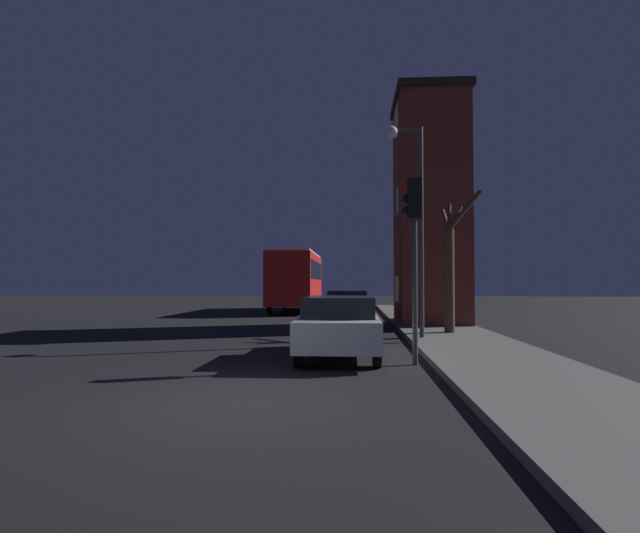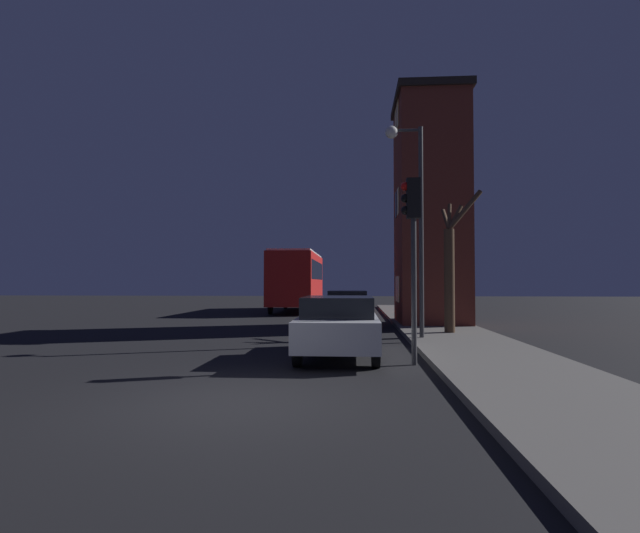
{
  "view_description": "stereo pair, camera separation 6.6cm",
  "coord_description": "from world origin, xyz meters",
  "px_view_note": "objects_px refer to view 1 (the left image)",
  "views": [
    {
      "loc": [
        1.81,
        -7.61,
        1.83
      ],
      "look_at": [
        0.67,
        9.34,
        2.38
      ],
      "focal_mm": 28.0,
      "sensor_mm": 36.0,
      "label": 1
    },
    {
      "loc": [
        1.87,
        -7.6,
        1.83
      ],
      "look_at": [
        0.67,
        9.34,
        2.38
      ],
      "focal_mm": 28.0,
      "sensor_mm": 36.0,
      "label": 2
    }
  ],
  "objects_px": {
    "bus": "(297,277)",
    "streetlamp": "(411,197)",
    "bare_tree": "(451,266)",
    "car_near_lane": "(339,325)",
    "traffic_light": "(413,230)",
    "car_mid_lane": "(347,307)"
  },
  "relations": [
    {
      "from": "bus",
      "to": "car_near_lane",
      "type": "relative_size",
      "value": 2.14
    },
    {
      "from": "bus",
      "to": "car_near_lane",
      "type": "distance_m",
      "value": 19.71
    },
    {
      "from": "car_mid_lane",
      "to": "bus",
      "type": "bearing_deg",
      "value": 107.9
    },
    {
      "from": "streetlamp",
      "to": "traffic_light",
      "type": "bearing_deg",
      "value": -96.21
    },
    {
      "from": "bus",
      "to": "car_mid_lane",
      "type": "xyz_separation_m",
      "value": [
        3.36,
        -10.41,
        -1.41
      ]
    },
    {
      "from": "traffic_light",
      "to": "car_near_lane",
      "type": "distance_m",
      "value": 2.93
    },
    {
      "from": "streetlamp",
      "to": "bare_tree",
      "type": "xyz_separation_m",
      "value": [
        1.5,
        1.67,
        -2.1
      ]
    },
    {
      "from": "traffic_light",
      "to": "car_mid_lane",
      "type": "height_order",
      "value": "traffic_light"
    },
    {
      "from": "streetlamp",
      "to": "traffic_light",
      "type": "height_order",
      "value": "streetlamp"
    },
    {
      "from": "car_near_lane",
      "to": "car_mid_lane",
      "type": "xyz_separation_m",
      "value": [
        0.09,
        8.98,
        -0.01
      ]
    },
    {
      "from": "traffic_light",
      "to": "car_mid_lane",
      "type": "distance_m",
      "value": 10.31
    },
    {
      "from": "bus",
      "to": "streetlamp",
      "type": "bearing_deg",
      "value": -71.37
    },
    {
      "from": "streetlamp",
      "to": "car_near_lane",
      "type": "xyz_separation_m",
      "value": [
        -2.15,
        -3.31,
        -3.69
      ]
    },
    {
      "from": "car_near_lane",
      "to": "car_mid_lane",
      "type": "bearing_deg",
      "value": 89.43
    },
    {
      "from": "bare_tree",
      "to": "bus",
      "type": "height_order",
      "value": "bare_tree"
    },
    {
      "from": "traffic_light",
      "to": "bus",
      "type": "xyz_separation_m",
      "value": [
        -4.95,
        20.36,
        -0.8
      ]
    },
    {
      "from": "bare_tree",
      "to": "bus",
      "type": "distance_m",
      "value": 15.98
    },
    {
      "from": "bus",
      "to": "car_mid_lane",
      "type": "height_order",
      "value": "bus"
    },
    {
      "from": "streetlamp",
      "to": "bare_tree",
      "type": "height_order",
      "value": "streetlamp"
    },
    {
      "from": "traffic_light",
      "to": "car_mid_lane",
      "type": "bearing_deg",
      "value": 99.1
    },
    {
      "from": "traffic_light",
      "to": "car_near_lane",
      "type": "bearing_deg",
      "value": 150.06
    },
    {
      "from": "streetlamp",
      "to": "car_mid_lane",
      "type": "xyz_separation_m",
      "value": [
        -2.06,
        5.67,
        -3.71
      ]
    }
  ]
}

